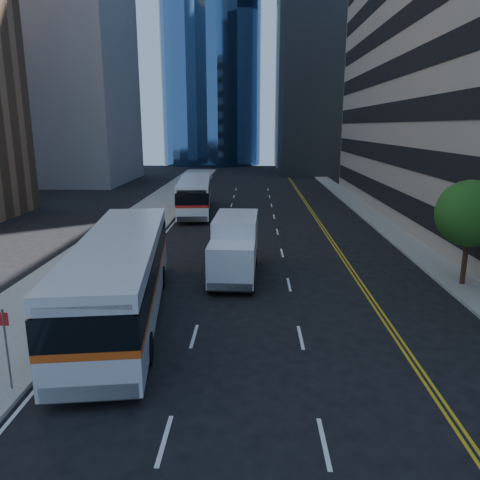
{
  "coord_description": "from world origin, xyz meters",
  "views": [
    {
      "loc": [
        -1.3,
        -14.17,
        7.68
      ],
      "look_at": [
        -1.88,
        5.85,
        2.8
      ],
      "focal_mm": 35.0,
      "sensor_mm": 36.0,
      "label": 1
    }
  ],
  "objects_px": {
    "street_tree": "(470,214)",
    "bus_front": "(121,275)",
    "bus_rear": "(195,194)",
    "box_truck": "(235,246)"
  },
  "relations": [
    {
      "from": "street_tree",
      "to": "bus_front",
      "type": "relative_size",
      "value": 0.38
    },
    {
      "from": "bus_front",
      "to": "bus_rear",
      "type": "distance_m",
      "value": 24.21
    },
    {
      "from": "bus_front",
      "to": "street_tree",
      "type": "bearing_deg",
      "value": 8.16
    },
    {
      "from": "street_tree",
      "to": "bus_front",
      "type": "distance_m",
      "value": 16.3
    },
    {
      "from": "street_tree",
      "to": "bus_rear",
      "type": "relative_size",
      "value": 0.42
    },
    {
      "from": "street_tree",
      "to": "box_truck",
      "type": "height_order",
      "value": "street_tree"
    },
    {
      "from": "bus_front",
      "to": "bus_rear",
      "type": "xyz_separation_m",
      "value": [
        -0.0,
        24.2,
        -0.17
      ]
    },
    {
      "from": "street_tree",
      "to": "bus_rear",
      "type": "distance_m",
      "value": 25.29
    },
    {
      "from": "bus_front",
      "to": "box_truck",
      "type": "distance_m",
      "value": 7.2
    },
    {
      "from": "bus_front",
      "to": "bus_rear",
      "type": "height_order",
      "value": "bus_front"
    }
  ]
}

